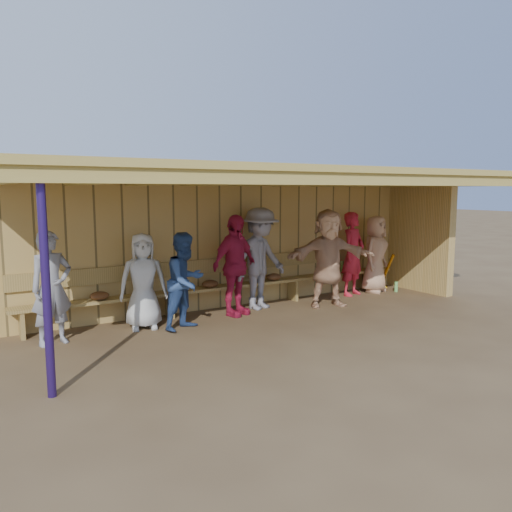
{
  "coord_description": "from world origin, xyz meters",
  "views": [
    {
      "loc": [
        -4.39,
        -6.8,
        2.16
      ],
      "look_at": [
        0.0,
        0.35,
        1.05
      ],
      "focal_mm": 35.0,
      "sensor_mm": 36.0,
      "label": 1
    }
  ],
  "objects_px": {
    "player_e": "(260,259)",
    "player_g": "(353,254)",
    "player_f": "(328,258)",
    "player_b": "(143,281)",
    "player_a": "(52,288)",
    "player_d": "(235,265)",
    "bench": "(234,279)",
    "player_c": "(186,281)",
    "player_h": "(375,254)"
  },
  "relations": [
    {
      "from": "player_e",
      "to": "player_g",
      "type": "xyz_separation_m",
      "value": [
        2.26,
        0.0,
        -0.07
      ]
    },
    {
      "from": "player_b",
      "to": "player_g",
      "type": "xyz_separation_m",
      "value": [
        4.51,
        0.17,
        0.11
      ]
    },
    {
      "from": "player_a",
      "to": "player_e",
      "type": "relative_size",
      "value": 0.87
    },
    {
      "from": "player_c",
      "to": "player_g",
      "type": "xyz_separation_m",
      "value": [
        3.96,
        0.55,
        0.1
      ]
    },
    {
      "from": "player_d",
      "to": "player_e",
      "type": "bearing_deg",
      "value": -3.54
    },
    {
      "from": "player_f",
      "to": "player_b",
      "type": "bearing_deg",
      "value": -168.56
    },
    {
      "from": "player_b",
      "to": "player_d",
      "type": "relative_size",
      "value": 0.86
    },
    {
      "from": "player_f",
      "to": "player_g",
      "type": "height_order",
      "value": "player_f"
    },
    {
      "from": "player_a",
      "to": "player_e",
      "type": "xyz_separation_m",
      "value": [
        3.62,
        0.3,
        0.12
      ]
    },
    {
      "from": "player_d",
      "to": "player_f",
      "type": "height_order",
      "value": "player_f"
    },
    {
      "from": "player_c",
      "to": "bench",
      "type": "bearing_deg",
      "value": 9.05
    },
    {
      "from": "player_c",
      "to": "player_f",
      "type": "distance_m",
      "value": 2.89
    },
    {
      "from": "player_b",
      "to": "player_a",
      "type": "bearing_deg",
      "value": -160.3
    },
    {
      "from": "player_d",
      "to": "player_c",
      "type": "bearing_deg",
      "value": 178.08
    },
    {
      "from": "player_c",
      "to": "player_g",
      "type": "relative_size",
      "value": 0.88
    },
    {
      "from": "player_d",
      "to": "player_b",
      "type": "bearing_deg",
      "value": 158.86
    },
    {
      "from": "player_b",
      "to": "player_h",
      "type": "height_order",
      "value": "player_h"
    },
    {
      "from": "player_e",
      "to": "player_f",
      "type": "bearing_deg",
      "value": -38.76
    },
    {
      "from": "bench",
      "to": "player_d",
      "type": "bearing_deg",
      "value": -118.0
    },
    {
      "from": "player_a",
      "to": "player_h",
      "type": "xyz_separation_m",
      "value": [
        6.5,
        0.3,
        0.01
      ]
    },
    {
      "from": "player_b",
      "to": "player_d",
      "type": "xyz_separation_m",
      "value": [
        1.62,
        -0.02,
        0.12
      ]
    },
    {
      "from": "player_b",
      "to": "player_f",
      "type": "height_order",
      "value": "player_f"
    },
    {
      "from": "player_d",
      "to": "player_g",
      "type": "distance_m",
      "value": 2.89
    },
    {
      "from": "player_b",
      "to": "player_e",
      "type": "distance_m",
      "value": 2.27
    },
    {
      "from": "player_c",
      "to": "player_d",
      "type": "xyz_separation_m",
      "value": [
        1.07,
        0.36,
        0.11
      ]
    },
    {
      "from": "player_e",
      "to": "bench",
      "type": "height_order",
      "value": "player_e"
    },
    {
      "from": "player_f",
      "to": "player_g",
      "type": "bearing_deg",
      "value": 42.52
    },
    {
      "from": "player_g",
      "to": "player_a",
      "type": "bearing_deg",
      "value": 164.68
    },
    {
      "from": "player_f",
      "to": "bench",
      "type": "height_order",
      "value": "player_f"
    },
    {
      "from": "player_g",
      "to": "player_f",
      "type": "bearing_deg",
      "value": -172.89
    },
    {
      "from": "player_g",
      "to": "bench",
      "type": "xyz_separation_m",
      "value": [
        -2.62,
        0.31,
        -0.33
      ]
    },
    {
      "from": "player_g",
      "to": "player_h",
      "type": "xyz_separation_m",
      "value": [
        0.63,
        0.0,
        -0.04
      ]
    },
    {
      "from": "player_b",
      "to": "bench",
      "type": "height_order",
      "value": "player_b"
    },
    {
      "from": "player_a",
      "to": "player_e",
      "type": "bearing_deg",
      "value": -10.63
    },
    {
      "from": "player_d",
      "to": "player_f",
      "type": "distance_m",
      "value": 1.84
    },
    {
      "from": "player_a",
      "to": "player_h",
      "type": "distance_m",
      "value": 6.51
    },
    {
      "from": "player_d",
      "to": "player_g",
      "type": "bearing_deg",
      "value": -16.54
    },
    {
      "from": "bench",
      "to": "player_c",
      "type": "bearing_deg",
      "value": -147.5
    },
    {
      "from": "player_b",
      "to": "player_e",
      "type": "height_order",
      "value": "player_e"
    },
    {
      "from": "player_c",
      "to": "player_d",
      "type": "distance_m",
      "value": 1.14
    },
    {
      "from": "player_e",
      "to": "player_g",
      "type": "bearing_deg",
      "value": -15.25
    },
    {
      "from": "player_a",
      "to": "bench",
      "type": "height_order",
      "value": "player_a"
    },
    {
      "from": "player_a",
      "to": "player_f",
      "type": "xyz_separation_m",
      "value": [
        4.79,
        -0.21,
        0.1
      ]
    },
    {
      "from": "player_e",
      "to": "player_g",
      "type": "distance_m",
      "value": 2.26
    },
    {
      "from": "player_h",
      "to": "player_a",
      "type": "bearing_deg",
      "value": 160.57
    },
    {
      "from": "player_e",
      "to": "player_f",
      "type": "relative_size",
      "value": 1.02
    },
    {
      "from": "bench",
      "to": "player_g",
      "type": "bearing_deg",
      "value": -6.64
    },
    {
      "from": "player_b",
      "to": "bench",
      "type": "xyz_separation_m",
      "value": [
        1.89,
        0.47,
        -0.23
      ]
    },
    {
      "from": "player_g",
      "to": "player_h",
      "type": "relative_size",
      "value": 1.05
    },
    {
      "from": "player_c",
      "to": "player_e",
      "type": "distance_m",
      "value": 1.8
    }
  ]
}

